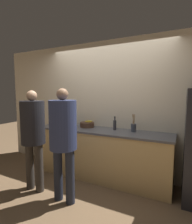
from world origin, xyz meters
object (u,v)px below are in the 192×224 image
fruit_bowl (87,125)px  person_center (63,134)px  cup_red (74,126)px  utensil_crock (134,127)px  bottle_dark (115,125)px  person_left (33,131)px

fruit_bowl → person_center: bearing=-79.9°
person_center → cup_red: (-0.35, 0.79, -0.05)m
utensil_crock → cup_red: utensil_crock is taller
bottle_dark → cup_red: (-0.76, -0.22, -0.05)m
person_center → cup_red: 0.87m
person_left → fruit_bowl: person_left is taller
fruit_bowl → utensil_crock: 0.94m
bottle_dark → cup_red: 0.79m
person_left → person_center: size_ratio=0.98×
cup_red → person_center: bearing=-66.1°
utensil_crock → bottle_dark: (-0.35, -0.01, 0.02)m
fruit_bowl → bottle_dark: size_ratio=1.13×
fruit_bowl → utensil_crock: size_ratio=0.91×
person_left → fruit_bowl: 1.08m
person_center → fruit_bowl: (-0.18, 1.02, -0.05)m
person_center → bottle_dark: size_ratio=6.66×
utensil_crock → bottle_dark: size_ratio=1.24×
person_left → utensil_crock: person_left is taller
bottle_dark → cup_red: bearing=-163.7°
fruit_bowl → cup_red: 0.28m
person_left → person_center: person_center is taller
person_center → bottle_dark: 1.09m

